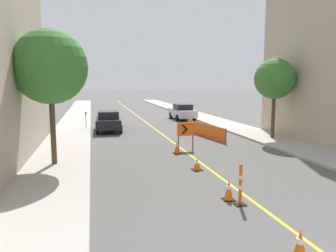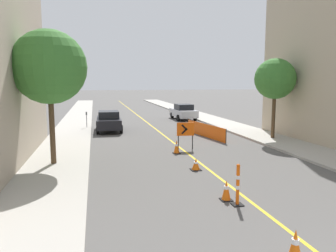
{
  "view_description": "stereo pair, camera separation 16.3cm",
  "coord_description": "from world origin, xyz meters",
  "px_view_note": "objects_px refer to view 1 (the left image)",
  "views": [
    {
      "loc": [
        -4.98,
        -3.01,
        3.84
      ],
      "look_at": [
        -0.23,
        17.38,
        1.0
      ],
      "focal_mm": 35.0,
      "sensor_mm": 36.0,
      "label": 1
    },
    {
      "loc": [
        -4.82,
        -3.05,
        3.84
      ],
      "look_at": [
        -0.23,
        17.38,
        1.0
      ],
      "focal_mm": 35.0,
      "sensor_mm": 36.0,
      "label": 2
    }
  ],
  "objects_px": {
    "delineator_post_front": "(240,187)",
    "parked_car_curb_near": "(108,121)",
    "traffic_cone_second": "(229,190)",
    "parked_car_curb_mid": "(182,112)",
    "parking_meter_near_curb": "(86,116)",
    "traffic_cone_fourth": "(177,147)",
    "traffic_cone_third": "(197,164)",
    "street_tree_left_near": "(50,67)",
    "traffic_cone_nearest": "(300,245)",
    "street_tree_right_near": "(275,79)",
    "arrow_barricade_primary": "(186,130)"
  },
  "relations": [
    {
      "from": "street_tree_left_near",
      "to": "parked_car_curb_mid",
      "type": "bearing_deg",
      "value": 57.23
    },
    {
      "from": "traffic_cone_third",
      "to": "street_tree_left_near",
      "type": "xyz_separation_m",
      "value": [
        -6.15,
        2.09,
        4.22
      ]
    },
    {
      "from": "parked_car_curb_mid",
      "to": "parked_car_curb_near",
      "type": "bearing_deg",
      "value": -142.95
    },
    {
      "from": "traffic_cone_second",
      "to": "parked_car_curb_mid",
      "type": "xyz_separation_m",
      "value": [
        4.71,
        22.47,
        0.47
      ]
    },
    {
      "from": "traffic_cone_nearest",
      "to": "delineator_post_front",
      "type": "relative_size",
      "value": 0.55
    },
    {
      "from": "street_tree_left_near",
      "to": "street_tree_right_near",
      "type": "relative_size",
      "value": 1.15
    },
    {
      "from": "parking_meter_near_curb",
      "to": "street_tree_left_near",
      "type": "height_order",
      "value": "street_tree_left_near"
    },
    {
      "from": "traffic_cone_nearest",
      "to": "traffic_cone_fourth",
      "type": "bearing_deg",
      "value": 89.23
    },
    {
      "from": "traffic_cone_third",
      "to": "traffic_cone_fourth",
      "type": "bearing_deg",
      "value": 90.08
    },
    {
      "from": "traffic_cone_fourth",
      "to": "parking_meter_near_curb",
      "type": "xyz_separation_m",
      "value": [
        -4.91,
        10.52,
        0.69
      ]
    },
    {
      "from": "arrow_barricade_primary",
      "to": "street_tree_right_near",
      "type": "xyz_separation_m",
      "value": [
        6.55,
        1.8,
        2.91
      ]
    },
    {
      "from": "parked_car_curb_mid",
      "to": "street_tree_left_near",
      "type": "relative_size",
      "value": 0.73
    },
    {
      "from": "traffic_cone_third",
      "to": "traffic_cone_fourth",
      "type": "xyz_separation_m",
      "value": [
        -0.01,
        3.43,
        0.11
      ]
    },
    {
      "from": "traffic_cone_second",
      "to": "street_tree_right_near",
      "type": "xyz_separation_m",
      "value": [
        7.44,
        9.89,
        3.68
      ]
    },
    {
      "from": "parked_car_curb_near",
      "to": "street_tree_left_near",
      "type": "height_order",
      "value": "street_tree_left_near"
    },
    {
      "from": "street_tree_right_near",
      "to": "traffic_cone_fourth",
      "type": "bearing_deg",
      "value": -159.55
    },
    {
      "from": "parking_meter_near_curb",
      "to": "traffic_cone_fourth",
      "type": "bearing_deg",
      "value": -64.98
    },
    {
      "from": "traffic_cone_second",
      "to": "delineator_post_front",
      "type": "relative_size",
      "value": 0.51
    },
    {
      "from": "parking_meter_near_curb",
      "to": "street_tree_right_near",
      "type": "distance_m",
      "value": 14.79
    },
    {
      "from": "parking_meter_near_curb",
      "to": "traffic_cone_third",
      "type": "bearing_deg",
      "value": -70.59
    },
    {
      "from": "traffic_cone_second",
      "to": "parking_meter_near_curb",
      "type": "distance_m",
      "value": 18.34
    },
    {
      "from": "traffic_cone_fourth",
      "to": "parked_car_curb_mid",
      "type": "xyz_separation_m",
      "value": [
        4.57,
        15.3,
        0.44
      ]
    },
    {
      "from": "traffic_cone_nearest",
      "to": "parked_car_curb_mid",
      "type": "height_order",
      "value": "parked_car_curb_mid"
    },
    {
      "from": "arrow_barricade_primary",
      "to": "traffic_cone_second",
      "type": "bearing_deg",
      "value": -90.9
    },
    {
      "from": "arrow_barricade_primary",
      "to": "traffic_cone_fourth",
      "type": "bearing_deg",
      "value": -123.9
    },
    {
      "from": "parked_car_curb_mid",
      "to": "traffic_cone_third",
      "type": "bearing_deg",
      "value": -105.83
    },
    {
      "from": "delineator_post_front",
      "to": "street_tree_left_near",
      "type": "height_order",
      "value": "street_tree_left_near"
    },
    {
      "from": "traffic_cone_fourth",
      "to": "parked_car_curb_mid",
      "type": "height_order",
      "value": "parked_car_curb_mid"
    },
    {
      "from": "parking_meter_near_curb",
      "to": "parked_car_curb_mid",
      "type": "bearing_deg",
      "value": 26.77
    },
    {
      "from": "traffic_cone_nearest",
      "to": "arrow_barricade_primary",
      "type": "bearing_deg",
      "value": 85.66
    },
    {
      "from": "parked_car_curb_mid",
      "to": "street_tree_right_near",
      "type": "height_order",
      "value": "street_tree_right_near"
    },
    {
      "from": "traffic_cone_third",
      "to": "street_tree_left_near",
      "type": "relative_size",
      "value": 0.09
    },
    {
      "from": "delineator_post_front",
      "to": "parked_car_curb_near",
      "type": "distance_m",
      "value": 16.93
    },
    {
      "from": "traffic_cone_nearest",
      "to": "traffic_cone_fourth",
      "type": "height_order",
      "value": "traffic_cone_fourth"
    },
    {
      "from": "traffic_cone_nearest",
      "to": "parked_car_curb_mid",
      "type": "bearing_deg",
      "value": 79.81
    },
    {
      "from": "delineator_post_front",
      "to": "street_tree_right_near",
      "type": "height_order",
      "value": "street_tree_right_near"
    },
    {
      "from": "traffic_cone_nearest",
      "to": "street_tree_left_near",
      "type": "bearing_deg",
      "value": 122.0
    },
    {
      "from": "parking_meter_near_curb",
      "to": "delineator_post_front",
      "type": "bearing_deg",
      "value": -74.78
    },
    {
      "from": "traffic_cone_second",
      "to": "delineator_post_front",
      "type": "xyz_separation_m",
      "value": [
        0.17,
        -0.48,
        0.25
      ]
    },
    {
      "from": "traffic_cone_third",
      "to": "parked_car_curb_near",
      "type": "relative_size",
      "value": 0.12
    },
    {
      "from": "traffic_cone_second",
      "to": "parked_car_curb_near",
      "type": "bearing_deg",
      "value": 100.74
    },
    {
      "from": "traffic_cone_nearest",
      "to": "parking_meter_near_curb",
      "type": "bearing_deg",
      "value": 102.51
    },
    {
      "from": "street_tree_left_near",
      "to": "traffic_cone_second",
      "type": "bearing_deg",
      "value": -44.11
    },
    {
      "from": "traffic_cone_nearest",
      "to": "traffic_cone_third",
      "type": "relative_size",
      "value": 1.41
    },
    {
      "from": "traffic_cone_nearest",
      "to": "traffic_cone_second",
      "type": "distance_m",
      "value": 3.78
    },
    {
      "from": "traffic_cone_nearest",
      "to": "traffic_cone_third",
      "type": "distance_m",
      "value": 7.52
    },
    {
      "from": "traffic_cone_nearest",
      "to": "parking_meter_near_curb",
      "type": "xyz_separation_m",
      "value": [
        -4.76,
        21.47,
        0.69
      ]
    },
    {
      "from": "traffic_cone_third",
      "to": "traffic_cone_fourth",
      "type": "height_order",
      "value": "traffic_cone_fourth"
    },
    {
      "from": "parked_car_curb_mid",
      "to": "parking_meter_near_curb",
      "type": "height_order",
      "value": "parked_car_curb_mid"
    },
    {
      "from": "traffic_cone_third",
      "to": "parked_car_curb_near",
      "type": "distance_m",
      "value": 12.82
    }
  ]
}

